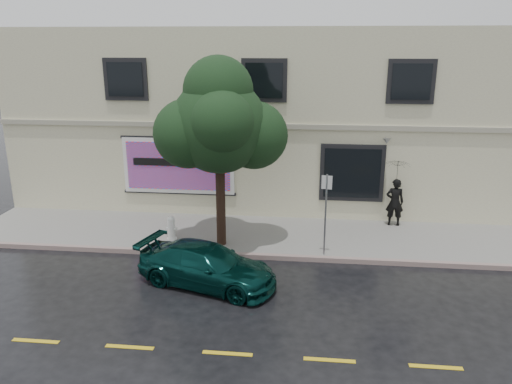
# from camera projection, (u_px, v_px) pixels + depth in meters

# --- Properties ---
(ground) EXTENTS (90.00, 90.00, 0.00)m
(ground) POSITION_uv_depth(u_px,v_px,m) (247.00, 280.00, 14.17)
(ground) COLOR black
(ground) RESTS_ON ground
(sidewalk) EXTENTS (20.00, 3.50, 0.15)m
(sidewalk) POSITION_uv_depth(u_px,v_px,m) (259.00, 235.00, 17.24)
(sidewalk) COLOR gray
(sidewalk) RESTS_ON ground
(curb) EXTENTS (20.00, 0.18, 0.16)m
(curb) POSITION_uv_depth(u_px,v_px,m) (253.00, 256.00, 15.57)
(curb) COLOR gray
(curb) RESTS_ON ground
(road_marking) EXTENTS (19.00, 0.12, 0.01)m
(road_marking) POSITION_uv_depth(u_px,v_px,m) (227.00, 353.00, 10.84)
(road_marking) COLOR gold
(road_marking) RESTS_ON ground
(building) EXTENTS (20.00, 8.12, 7.00)m
(building) POSITION_uv_depth(u_px,v_px,m) (273.00, 113.00, 21.71)
(building) COLOR beige
(building) RESTS_ON ground
(billboard) EXTENTS (4.30, 0.16, 2.20)m
(billboard) POSITION_uv_depth(u_px,v_px,m) (178.00, 166.00, 18.58)
(billboard) COLOR white
(billboard) RESTS_ON ground
(car) EXTENTS (4.28, 2.84, 1.15)m
(car) POSITION_uv_depth(u_px,v_px,m) (207.00, 265.00, 13.77)
(car) COLOR #072E2A
(car) RESTS_ON ground
(pedestrian) EXTENTS (0.65, 0.44, 1.73)m
(pedestrian) POSITION_uv_depth(u_px,v_px,m) (395.00, 202.00, 17.77)
(pedestrian) COLOR black
(pedestrian) RESTS_ON sidewalk
(umbrella) EXTENTS (1.13, 1.13, 0.71)m
(umbrella) POSITION_uv_depth(u_px,v_px,m) (398.00, 169.00, 17.41)
(umbrella) COLOR black
(umbrella) RESTS_ON pedestrian
(street_tree) EXTENTS (2.95, 2.95, 5.37)m
(street_tree) POSITION_uv_depth(u_px,v_px,m) (219.00, 126.00, 15.21)
(street_tree) COLOR #332116
(street_tree) RESTS_ON sidewalk
(fire_hydrant) EXTENTS (0.35, 0.33, 0.85)m
(fire_hydrant) POSITION_uv_depth(u_px,v_px,m) (171.00, 229.00, 16.50)
(fire_hydrant) COLOR white
(fire_hydrant) RESTS_ON sidewalk
(sign_pole) EXTENTS (0.32, 0.08, 2.58)m
(sign_pole) POSITION_uv_depth(u_px,v_px,m) (326.00, 207.00, 15.07)
(sign_pole) COLOR gray
(sign_pole) RESTS_ON sidewalk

